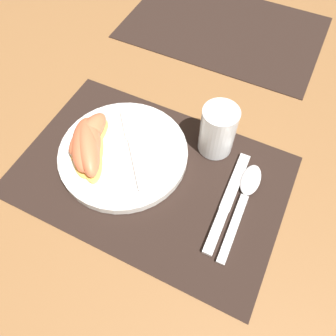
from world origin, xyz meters
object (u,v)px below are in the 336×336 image
(knife, at_px, (227,203))
(spoon, at_px, (246,192))
(juice_glass, at_px, (217,132))
(fork, at_px, (133,140))
(citrus_wedge_2, at_px, (89,149))
(citrus_wedge_1, at_px, (87,145))
(citrus_wedge_0, at_px, (88,135))
(plate, at_px, (123,153))

(knife, height_order, spoon, spoon)
(juice_glass, xyz_separation_m, fork, (-0.14, -0.07, -0.02))
(juice_glass, distance_m, citrus_wedge_2, 0.23)
(citrus_wedge_1, xyz_separation_m, citrus_wedge_2, (0.01, -0.01, 0.00))
(citrus_wedge_0, xyz_separation_m, citrus_wedge_2, (0.02, -0.03, 0.00))
(juice_glass, xyz_separation_m, spoon, (0.09, -0.07, -0.04))
(citrus_wedge_1, distance_m, citrus_wedge_2, 0.01)
(knife, distance_m, citrus_wedge_2, 0.26)
(juice_glass, relative_size, citrus_wedge_2, 0.80)
(plate, distance_m, citrus_wedge_2, 0.06)
(fork, distance_m, citrus_wedge_2, 0.08)
(citrus_wedge_2, bearing_deg, fork, 49.07)
(plate, relative_size, knife, 1.16)
(spoon, relative_size, fork, 1.28)
(spoon, bearing_deg, citrus_wedge_2, -168.05)
(citrus_wedge_1, bearing_deg, juice_glass, 31.34)
(citrus_wedge_1, bearing_deg, plate, 26.21)
(knife, relative_size, fork, 1.35)
(plate, relative_size, citrus_wedge_0, 2.21)
(knife, bearing_deg, spoon, 56.20)
(juice_glass, bearing_deg, spoon, -38.78)
(knife, bearing_deg, fork, 169.58)
(plate, height_order, citrus_wedge_0, citrus_wedge_0)
(plate, bearing_deg, citrus_wedge_2, -144.70)
(fork, bearing_deg, juice_glass, 25.60)
(plate, xyz_separation_m, fork, (0.01, 0.03, 0.01))
(spoon, xyz_separation_m, citrus_wedge_1, (-0.29, -0.05, 0.03))
(juice_glass, height_order, citrus_wedge_1, juice_glass)
(fork, bearing_deg, knife, -10.42)
(citrus_wedge_1, bearing_deg, spoon, 10.45)
(knife, xyz_separation_m, spoon, (0.02, 0.03, 0.00))
(plate, distance_m, fork, 0.03)
(citrus_wedge_0, bearing_deg, plate, 5.57)
(citrus_wedge_0, bearing_deg, juice_glass, 25.58)
(fork, xyz_separation_m, citrus_wedge_0, (-0.07, -0.03, 0.01))
(citrus_wedge_2, bearing_deg, citrus_wedge_1, 145.61)
(fork, bearing_deg, citrus_wedge_0, -154.45)
(plate, relative_size, spoon, 1.22)
(citrus_wedge_0, xyz_separation_m, citrus_wedge_1, (0.01, -0.02, 0.00))
(knife, bearing_deg, plate, 177.57)
(spoon, xyz_separation_m, citrus_wedge_2, (-0.28, -0.06, 0.03))
(plate, xyz_separation_m, juice_glass, (0.14, 0.09, 0.04))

